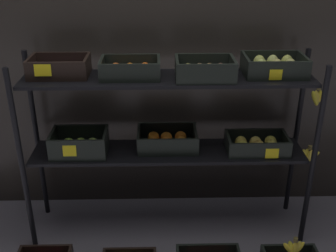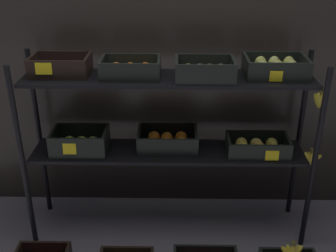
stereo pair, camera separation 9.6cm
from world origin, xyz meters
name	(u,v)px [view 1 (the left image)]	position (x,y,z in m)	size (l,w,h in m)	color
ground_plane	(168,225)	(0.00, 0.00, 0.00)	(10.00, 10.00, 0.00)	slate
storefront_wall	(167,63)	(0.00, 0.37, 1.02)	(4.09, 0.12, 2.05)	#2D2823
display_rack	(172,114)	(0.03, 0.01, 0.82)	(1.82, 0.37, 1.17)	black
banana_bunch_loose	(294,249)	(0.69, -0.47, 0.19)	(0.14, 0.04, 0.14)	brown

